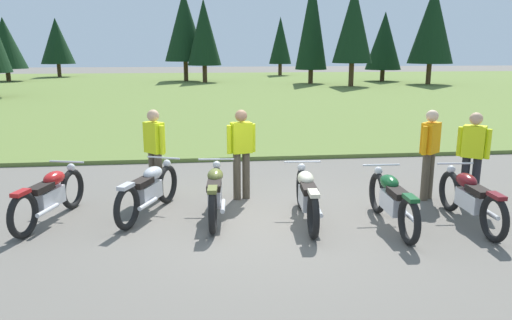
# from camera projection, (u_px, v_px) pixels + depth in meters

# --- Properties ---
(ground_plane) EXTENTS (140.00, 140.00, 0.00)m
(ground_plane) POSITION_uv_depth(u_px,v_px,m) (260.00, 222.00, 7.89)
(ground_plane) COLOR #605B54
(grass_moorland) EXTENTS (80.00, 44.00, 0.10)m
(grass_moorland) POSITION_uv_depth(u_px,v_px,m) (212.00, 89.00, 33.48)
(grass_moorland) COLOR #5B7033
(grass_moorland) RESTS_ON ground
(forest_treeline) EXTENTS (41.20, 23.46, 8.25)m
(forest_treeline) POSITION_uv_depth(u_px,v_px,m) (183.00, 31.00, 36.72)
(forest_treeline) COLOR #47331E
(forest_treeline) RESTS_ON ground
(motorcycle_red) EXTENTS (0.79, 2.05, 0.88)m
(motorcycle_red) POSITION_uv_depth(u_px,v_px,m) (50.00, 195.00, 7.85)
(motorcycle_red) COLOR black
(motorcycle_red) RESTS_ON ground
(motorcycle_silver) EXTENTS (0.97, 1.98, 0.88)m
(motorcycle_silver) POSITION_uv_depth(u_px,v_px,m) (149.00, 190.00, 8.17)
(motorcycle_silver) COLOR black
(motorcycle_silver) RESTS_ON ground
(motorcycle_olive) EXTENTS (0.62, 2.10, 0.88)m
(motorcycle_olive) POSITION_uv_depth(u_px,v_px,m) (215.00, 192.00, 8.03)
(motorcycle_olive) COLOR black
(motorcycle_olive) RESTS_ON ground
(motorcycle_cream) EXTENTS (0.62, 2.10, 0.88)m
(motorcycle_cream) POSITION_uv_depth(u_px,v_px,m) (307.00, 196.00, 7.84)
(motorcycle_cream) COLOR black
(motorcycle_cream) RESTS_ON ground
(motorcycle_british_green) EXTENTS (0.62, 2.10, 0.88)m
(motorcycle_british_green) POSITION_uv_depth(u_px,v_px,m) (392.00, 200.00, 7.61)
(motorcycle_british_green) COLOR black
(motorcycle_british_green) RESTS_ON ground
(motorcycle_maroon) EXTENTS (0.62, 2.10, 0.88)m
(motorcycle_maroon) POSITION_uv_depth(u_px,v_px,m) (470.00, 198.00, 7.72)
(motorcycle_maroon) COLOR black
(motorcycle_maroon) RESTS_ON ground
(rider_with_back_turned) EXTENTS (0.53, 0.31, 1.67)m
(rider_with_back_turned) POSITION_uv_depth(u_px,v_px,m) (241.00, 149.00, 8.93)
(rider_with_back_turned) COLOR #4C4233
(rider_with_back_turned) RESTS_ON ground
(rider_checking_bike) EXTENTS (0.45, 0.40, 1.67)m
(rider_checking_bike) POSITION_uv_depth(u_px,v_px,m) (430.00, 149.00, 8.91)
(rider_checking_bike) COLOR #4C4233
(rider_checking_bike) RESTS_ON ground
(rider_near_row_end) EXTENTS (0.40, 0.43, 1.67)m
(rider_near_row_end) POSITION_uv_depth(u_px,v_px,m) (155.00, 149.00, 8.95)
(rider_near_row_end) COLOR #4C4233
(rider_near_row_end) RESTS_ON ground
(rider_in_hivis_vest) EXTENTS (0.44, 0.40, 1.67)m
(rider_in_hivis_vest) POSITION_uv_depth(u_px,v_px,m) (473.00, 153.00, 8.56)
(rider_in_hivis_vest) COLOR black
(rider_in_hivis_vest) RESTS_ON ground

